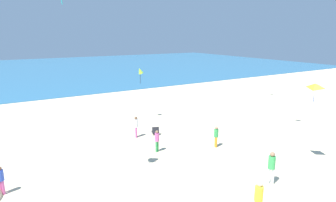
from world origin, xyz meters
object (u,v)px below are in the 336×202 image
person_3 (136,125)px  person_6 (216,135)px  person_5 (259,198)px  kite_yellow (315,86)px  person_0 (1,178)px  person_4 (272,166)px  beach_chair_far_left (155,131)px  person_2 (157,139)px  kite_lime (140,71)px

person_3 → person_6: 5.72m
person_6 → person_5: bearing=85.8°
person_5 → kite_yellow: kite_yellow is taller
person_0 → kite_yellow: 16.09m
person_4 → person_5: 3.11m
person_3 → beach_chair_far_left: bearing=19.6°
beach_chair_far_left → person_6: size_ratio=0.55×
person_6 → person_4: bearing=104.5°
beach_chair_far_left → kite_yellow: (4.72, -8.92, 4.32)m
person_2 → kite_lime: 7.75m
person_2 → person_5: person_5 is taller
person_2 → person_5: 7.94m
person_6 → person_2: bearing=4.0°
beach_chair_far_left → person_6: bearing=-131.1°
person_2 → person_3: (-0.05, 3.02, 0.08)m
person_0 → person_5: person_5 is taller
person_5 → kite_lime: kite_lime is taller
person_0 → person_6: bearing=-37.8°
beach_chair_far_left → person_2: (-1.40, -2.80, 0.54)m
beach_chair_far_left → kite_lime: kite_lime is taller
person_3 → kite_lime: bearing=87.5°
person_2 → person_5: size_ratio=0.84×
person_2 → kite_yellow: size_ratio=1.31×
person_0 → kite_yellow: bearing=-55.0°
person_2 → person_6: bearing=-139.1°
person_0 → person_5: 11.39m
person_2 → person_4: (2.87, -6.37, 0.16)m
person_4 → person_3: bearing=-102.5°
beach_chair_far_left → person_4: (1.47, -9.17, 0.70)m
beach_chair_far_left → person_5: 10.83m
beach_chair_far_left → person_6: person_6 is taller
beach_chair_far_left → person_2: 3.18m
kite_lime → beach_chair_far_left: bearing=-100.1°
person_0 → person_5: bearing=-74.6°
person_0 → person_3: 9.18m
person_6 → kite_yellow: bearing=140.6°
person_2 → person_4: bearing=174.9°
person_3 → person_5: person_5 is taller
person_3 → person_2: bearing=-60.9°
person_0 → person_3: person_3 is taller
beach_chair_far_left → person_4: size_ratio=0.46×
kite_lime → person_3: bearing=-120.7°
kite_yellow → person_2: bearing=135.1°
person_4 → kite_yellow: bearing=154.6°
person_2 → person_5: (0.19, -7.94, 0.15)m
beach_chair_far_left → person_3: (-1.45, 0.22, 0.62)m
person_4 → kite_yellow: kite_yellow is taller
person_4 → kite_lime: size_ratio=1.23×
person_3 → person_6: (3.73, -4.34, -0.08)m
person_6 → kite_yellow: (2.44, -4.80, 3.78)m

